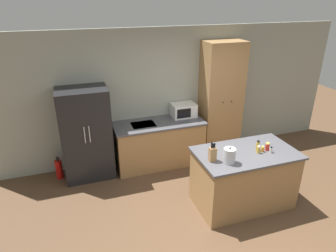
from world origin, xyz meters
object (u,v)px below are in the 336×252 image
Objects in this scene: microwave at (183,110)px; fire_extinguisher at (59,169)px; spice_bottle_short_red at (258,146)px; spice_bottle_amber_oil at (258,150)px; kettle at (229,156)px; spice_bottle_green_herb at (263,149)px; pantry_cabinet at (221,100)px; spice_bottle_tall_dark at (267,147)px; spice_bottle_pale_salt at (271,150)px; refrigerator at (86,134)px; knife_block at (213,154)px.

microwave is 1.09× the size of fire_extinguisher.
spice_bottle_amber_oil is at bearing -115.44° from spice_bottle_short_red.
kettle is at bearing -38.40° from fire_extinguisher.
pantry_cabinet is at bearing 83.19° from spice_bottle_green_herb.
spice_bottle_short_red reaches higher than spice_bottle_amber_oil.
spice_bottle_short_red is 3.53m from fire_extinguisher.
spice_bottle_tall_dark is (0.67, -1.82, -0.03)m from microwave.
spice_bottle_green_herb is (-0.21, -1.77, -0.19)m from pantry_cabinet.
spice_bottle_pale_salt is at bearing -70.34° from microwave.
kettle is (-0.56, -0.11, 0.05)m from spice_bottle_amber_oil.
spice_bottle_short_red is at bearing -34.20° from refrigerator.
spice_bottle_short_red is 1.76× the size of spice_bottle_pale_salt.
kettle is (0.20, -0.12, -0.00)m from knife_block.
spice_bottle_amber_oil is at bearing -99.46° from pantry_cabinet.
refrigerator is at bearing -178.75° from pantry_cabinet.
spice_bottle_amber_oil reaches higher than fire_extinguisher.
spice_bottle_short_red is (0.52, -1.77, -0.01)m from microwave.
spice_bottle_short_red is at bearing 162.70° from spice_bottle_tall_dark.
spice_bottle_tall_dark reaches higher than spice_bottle_pale_salt.
microwave is 1.85m from spice_bottle_short_red.
pantry_cabinet is 24.60× the size of spice_bottle_pale_salt.
refrigerator is 2.71m from pantry_cabinet.
spice_bottle_green_herb is at bearing 10.97° from spice_bottle_amber_oil.
refrigerator is 3.09m from spice_bottle_tall_dark.
microwave is 1.96m from kettle.
refrigerator is 13.69× the size of spice_bottle_amber_oil.
pantry_cabinet is 5.42× the size of fire_extinguisher.
microwave is at bearing 106.49° from spice_bottle_short_red.
spice_bottle_short_red is (-0.26, -1.71, -0.15)m from pantry_cabinet.
pantry_cabinet is 1.77m from spice_bottle_tall_dark.
spice_bottle_green_herb is 0.97× the size of spice_bottle_pale_salt.
microwave is 2.81× the size of spice_bottle_short_red.
spice_bottle_short_red is 0.20m from spice_bottle_pale_salt.
pantry_cabinet is 25.48× the size of spice_bottle_green_herb.
pantry_cabinet is at bearing 59.17° from knife_block.
microwave is at bearing 110.21° from spice_bottle_tall_dark.
refrigerator reaches higher than kettle.
refrigerator reaches higher than fire_extinguisher.
kettle is (-0.60, -0.19, 0.03)m from spice_bottle_short_red.
knife_block is at bearing -175.34° from spice_bottle_short_red.
pantry_cabinet reaches higher than knife_block.
spice_bottle_tall_dark is 0.18m from spice_bottle_amber_oil.
spice_bottle_pale_salt is (0.19, -0.05, -0.01)m from spice_bottle_amber_oil.
spice_bottle_tall_dark is at bearing -33.39° from refrigerator.
fire_extinguisher is at bearing 174.40° from refrigerator.
fire_extinguisher is (-2.95, 1.79, -0.80)m from spice_bottle_amber_oil.
microwave is 3.74× the size of spice_bottle_tall_dark.
pantry_cabinet is at bearing 86.64° from spice_bottle_pale_salt.
microwave reaches higher than spice_bottle_short_red.
spice_bottle_tall_dark is (-0.12, -1.76, -0.17)m from pantry_cabinet.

